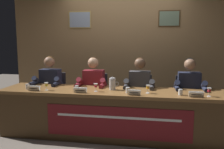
% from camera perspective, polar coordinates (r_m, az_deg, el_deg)
% --- Properties ---
extents(ground_plane, '(12.00, 12.00, 0.00)m').
position_cam_1_polar(ground_plane, '(4.09, 0.00, -14.00)').
color(ground_plane, '#70665B').
extents(wall_back_panelled, '(4.77, 0.14, 2.60)m').
position_cam_1_polar(wall_back_panelled, '(5.15, 2.65, 5.54)').
color(wall_back_panelled, '#937047').
rests_on(wall_back_panelled, ground_plane).
extents(conference_table, '(3.57, 0.75, 0.75)m').
position_cam_1_polar(conference_table, '(3.82, -0.24, -7.48)').
color(conference_table, brown).
rests_on(conference_table, ground_plane).
extents(chair_far_left, '(0.44, 0.45, 0.91)m').
position_cam_1_polar(chair_far_left, '(4.81, -13.43, -5.22)').
color(chair_far_left, black).
rests_on(chair_far_left, ground_plane).
extents(panelist_far_left, '(0.51, 0.48, 1.24)m').
position_cam_1_polar(panelist_far_left, '(4.57, -14.53, -2.40)').
color(panelist_far_left, black).
rests_on(panelist_far_left, ground_plane).
extents(nameplate_far_left, '(0.19, 0.06, 0.08)m').
position_cam_1_polar(nameplate_far_left, '(4.00, -17.73, -3.08)').
color(nameplate_far_left, white).
rests_on(nameplate_far_left, conference_table).
extents(juice_glass_far_left, '(0.06, 0.06, 0.12)m').
position_cam_1_polar(juice_glass_far_left, '(3.98, -15.06, -2.34)').
color(juice_glass_far_left, white).
rests_on(juice_glass_far_left, conference_table).
extents(water_cup_far_left, '(0.06, 0.06, 0.08)m').
position_cam_1_polar(water_cup_far_left, '(4.16, -19.09, -2.74)').
color(water_cup_far_left, silver).
rests_on(water_cup_far_left, conference_table).
extents(chair_center_left, '(0.44, 0.45, 0.91)m').
position_cam_1_polar(chair_center_left, '(4.55, -3.88, -5.77)').
color(chair_center_left, black).
rests_on(chair_center_left, ground_plane).
extents(panelist_center_left, '(0.51, 0.48, 1.24)m').
position_cam_1_polar(panelist_center_left, '(4.30, -4.55, -2.82)').
color(panelist_center_left, black).
rests_on(panelist_center_left, ground_plane).
extents(nameplate_center_left, '(0.20, 0.06, 0.08)m').
position_cam_1_polar(nameplate_center_left, '(3.71, -7.42, -3.63)').
color(nameplate_center_left, white).
rests_on(nameplate_center_left, conference_table).
extents(juice_glass_center_left, '(0.06, 0.06, 0.12)m').
position_cam_1_polar(juice_glass_center_left, '(3.77, -3.81, -2.67)').
color(juice_glass_center_left, white).
rests_on(juice_glass_center_left, conference_table).
extents(water_cup_center_left, '(0.06, 0.06, 0.08)m').
position_cam_1_polar(water_cup_center_left, '(3.83, -8.25, -3.28)').
color(water_cup_center_left, silver).
rests_on(water_cup_center_left, conference_table).
extents(chair_center_right, '(0.44, 0.45, 0.91)m').
position_cam_1_polar(chair_center_right, '(4.43, 6.51, -6.19)').
color(chair_center_right, black).
rests_on(chair_center_right, ground_plane).
extents(panelist_center_right, '(0.51, 0.48, 1.24)m').
position_cam_1_polar(panelist_center_right, '(4.17, 6.40, -3.19)').
color(panelist_center_right, black).
rests_on(panelist_center_right, ground_plane).
extents(nameplate_center_right, '(0.18, 0.06, 0.08)m').
position_cam_1_polar(nameplate_center_right, '(3.53, 5.18, -4.19)').
color(nameplate_center_right, white).
rests_on(nameplate_center_right, conference_table).
extents(juice_glass_center_right, '(0.06, 0.06, 0.12)m').
position_cam_1_polar(juice_glass_center_right, '(3.68, 8.36, -3.02)').
color(juice_glass_center_right, white).
rests_on(juice_glass_center_right, conference_table).
extents(water_cup_center_right, '(0.06, 0.06, 0.08)m').
position_cam_1_polar(water_cup_center_right, '(3.67, 3.69, -3.73)').
color(water_cup_center_right, silver).
rests_on(water_cup_center_right, conference_table).
extents(chair_far_right, '(0.44, 0.45, 0.91)m').
position_cam_1_polar(chair_far_right, '(4.46, 17.12, -6.42)').
color(chair_far_right, black).
rests_on(chair_far_right, ground_plane).
extents(panelist_far_right, '(0.51, 0.48, 1.24)m').
position_cam_1_polar(panelist_far_right, '(4.21, 17.61, -3.45)').
color(panelist_far_right, black).
rests_on(panelist_far_right, ground_plane).
extents(nameplate_far_right, '(0.20, 0.06, 0.08)m').
position_cam_1_polar(nameplate_far_right, '(3.59, 19.06, -4.42)').
color(nameplate_far_right, white).
rests_on(nameplate_far_right, conference_table).
extents(juice_glass_far_right, '(0.06, 0.06, 0.12)m').
position_cam_1_polar(juice_glass_far_right, '(3.69, 21.72, -3.48)').
color(juice_glass_far_right, white).
rests_on(juice_glass_far_right, conference_table).
extents(water_cup_far_right, '(0.06, 0.06, 0.08)m').
position_cam_1_polar(water_cup_far_right, '(3.66, 15.67, -4.05)').
color(water_cup_far_right, silver).
rests_on(water_cup_far_right, conference_table).
extents(water_pitcher_central, '(0.15, 0.10, 0.21)m').
position_cam_1_polar(water_pitcher_central, '(3.88, 0.18, -2.19)').
color(water_pitcher_central, silver).
rests_on(water_pitcher_central, conference_table).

